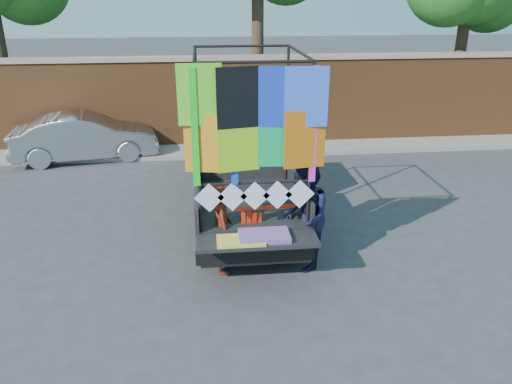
{
  "coord_description": "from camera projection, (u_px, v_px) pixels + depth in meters",
  "views": [
    {
      "loc": [
        -0.72,
        -7.42,
        4.31
      ],
      "look_at": [
        0.07,
        0.01,
        1.28
      ],
      "focal_mm": 35.0,
      "sensor_mm": 36.0,
      "label": 1
    }
  ],
  "objects": [
    {
      "name": "ground",
      "position": [
        252.0,
        262.0,
        8.53
      ],
      "size": [
        90.0,
        90.0,
        0.0
      ],
      "primitive_type": "plane",
      "color": "#38383A",
      "rests_on": "ground"
    },
    {
      "name": "sedan",
      "position": [
        85.0,
        137.0,
        13.51
      ],
      "size": [
        3.98,
        1.96,
        1.26
      ],
      "primitive_type": "imported",
      "rotation": [
        0.0,
        0.0,
        1.74
      ],
      "color": "#BABCC1",
      "rests_on": "ground"
    },
    {
      "name": "curb",
      "position": [
        230.0,
        150.0,
        14.31
      ],
      "size": [
        30.0,
        1.2,
        0.12
      ],
      "primitive_type": "cube",
      "color": "gray",
      "rests_on": "ground"
    },
    {
      "name": "man",
      "position": [
        305.0,
        217.0,
        8.07
      ],
      "size": [
        0.73,
        0.92,
        1.82
      ],
      "primitive_type": "imported",
      "rotation": [
        0.0,
        0.0,
        -1.62
      ],
      "color": "black",
      "rests_on": "ground"
    },
    {
      "name": "pickup_truck",
      "position": [
        241.0,
        171.0,
        10.26
      ],
      "size": [
        2.16,
        5.43,
        3.42
      ],
      "color": "black",
      "rests_on": "ground"
    },
    {
      "name": "brick_wall",
      "position": [
        228.0,
        101.0,
        14.48
      ],
      "size": [
        30.0,
        0.45,
        2.61
      ],
      "color": "brown",
      "rests_on": "ground"
    },
    {
      "name": "woman",
      "position": [
        221.0,
        228.0,
        8.01
      ],
      "size": [
        0.45,
        0.61,
        1.53
      ],
      "primitive_type": "imported",
      "rotation": [
        0.0,
        0.0,
        1.74
      ],
      "color": "maroon",
      "rests_on": "ground"
    },
    {
      "name": "streamer_bundle",
      "position": [
        257.0,
        220.0,
        7.99
      ],
      "size": [
        1.02,
        0.08,
        0.7
      ],
      "color": "#F72E0D",
      "rests_on": "ground"
    }
  ]
}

